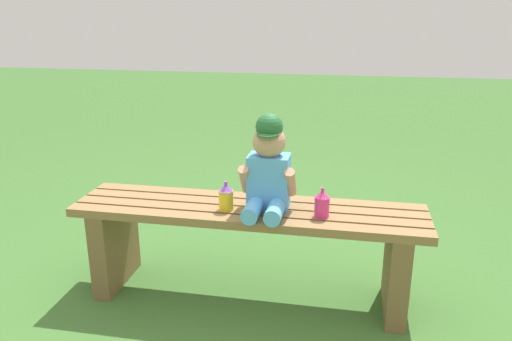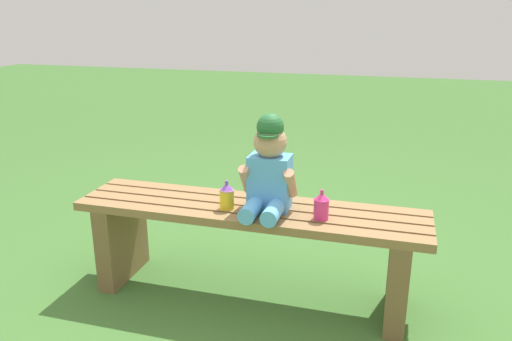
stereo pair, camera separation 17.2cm
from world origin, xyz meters
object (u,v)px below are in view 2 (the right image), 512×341
at_px(park_bench, 250,236).
at_px(sippy_cup_right, 321,205).
at_px(sippy_cup_left, 227,196).
at_px(child_figure, 269,169).

distance_m(park_bench, sippy_cup_right, 0.37).
bearing_deg(park_bench, sippy_cup_left, -149.34).
xyz_separation_m(child_figure, sippy_cup_right, (0.23, -0.04, -0.12)).
relative_size(park_bench, sippy_cup_left, 12.09).
height_order(child_figure, sippy_cup_left, child_figure).
xyz_separation_m(park_bench, sippy_cup_right, (0.31, -0.05, 0.20)).
xyz_separation_m(park_bench, child_figure, (0.09, -0.01, 0.32)).
bearing_deg(child_figure, sippy_cup_left, -167.16).
height_order(park_bench, sippy_cup_right, sippy_cup_right).
distance_m(child_figure, sippy_cup_left, 0.21).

